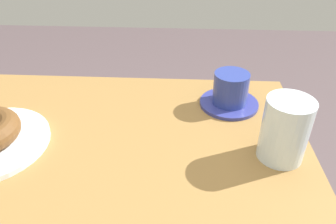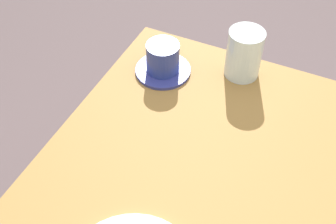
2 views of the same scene
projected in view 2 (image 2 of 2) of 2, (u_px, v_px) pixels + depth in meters
water_glass at (244, 54)px, 0.93m from camera, size 0.08×0.08×0.11m
coffee_cup at (163, 60)px, 0.95m from camera, size 0.13×0.13×0.08m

